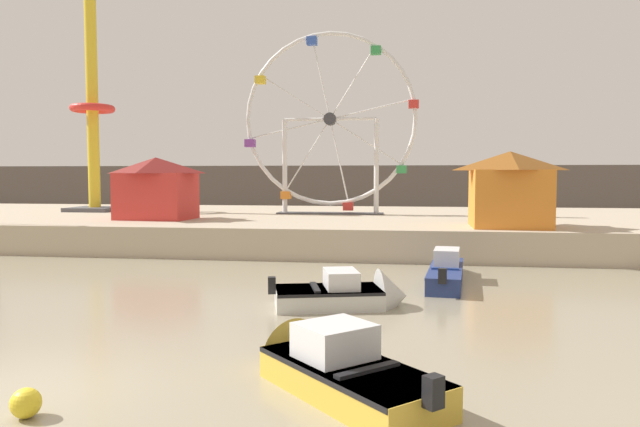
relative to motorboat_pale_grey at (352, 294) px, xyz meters
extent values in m
plane|color=gray|center=(-4.82, -7.02, -0.33)|extent=(240.00, 240.00, 0.00)
cube|color=#B7A88E|center=(-4.82, 16.96, 0.34)|extent=(110.00, 18.26, 1.33)
cube|color=#564C47|center=(-4.82, 37.65, 1.87)|extent=(140.00, 3.00, 4.40)
cube|color=silver|center=(-0.63, -0.17, -0.07)|extent=(3.11, 2.24, 0.51)
cube|color=black|center=(-0.63, -0.17, 0.15)|extent=(3.09, 2.26, 0.08)
cone|color=silver|center=(1.08, 0.28, -0.07)|extent=(1.13, 1.65, 1.50)
cube|color=black|center=(-2.09, -0.55, 0.30)|extent=(0.25, 0.28, 0.44)
cube|color=silver|center=(-0.29, -0.08, 0.43)|extent=(1.14, 1.44, 0.48)
cube|color=black|center=(-0.97, -0.26, 0.22)|extent=(0.50, 1.34, 0.06)
cube|color=navy|center=(2.72, 3.77, -0.05)|extent=(1.51, 4.72, 0.54)
cube|color=navy|center=(2.72, 3.77, 0.18)|extent=(1.53, 4.67, 0.08)
cone|color=navy|center=(3.04, 6.69, -0.05)|extent=(1.10, 1.37, 0.96)
cube|color=black|center=(2.46, 1.37, 0.33)|extent=(0.26, 0.22, 0.44)
cube|color=silver|center=(2.79, 4.35, 0.48)|extent=(0.96, 1.47, 0.53)
cube|color=navy|center=(2.66, 3.20, 0.25)|extent=(0.87, 0.25, 0.06)
cube|color=gold|center=(0.54, -6.45, -0.06)|extent=(3.33, 3.42, 0.53)
cube|color=black|center=(0.54, -6.45, 0.17)|extent=(3.32, 3.41, 0.08)
cone|color=gold|center=(-0.91, -4.89, -0.06)|extent=(1.61, 1.59, 1.33)
cube|color=black|center=(1.77, -7.75, 0.32)|extent=(0.31, 0.31, 0.44)
cube|color=silver|center=(0.26, -6.14, 0.49)|extent=(1.51, 1.51, 0.57)
cube|color=black|center=(0.83, -6.75, 0.24)|extent=(0.98, 0.93, 0.06)
torus|color=silver|center=(-2.81, 17.43, 6.36)|extent=(9.75, 0.24, 9.75)
cylinder|color=#38383D|center=(-2.81, 17.43, 6.36)|extent=(0.70, 0.50, 0.70)
cylinder|color=silver|center=(-0.50, 17.43, 6.88)|extent=(4.66, 0.08, 1.11)
cube|color=red|center=(1.82, 17.43, 7.11)|extent=(0.56, 0.48, 0.44)
cylinder|color=silver|center=(-1.54, 17.43, 8.37)|extent=(2.62, 0.08, 4.06)
cube|color=#33934C|center=(-0.27, 17.43, 10.09)|extent=(0.56, 0.48, 0.44)
cylinder|color=silver|center=(-3.33, 17.43, 8.68)|extent=(1.11, 0.08, 4.66)
cube|color=#3356B7|center=(-3.85, 17.43, 10.72)|extent=(0.56, 0.48, 0.44)
cylinder|color=silver|center=(-4.82, 17.43, 7.63)|extent=(4.06, 0.08, 2.62)
cube|color=yellow|center=(-6.83, 17.43, 8.63)|extent=(0.56, 0.48, 0.44)
cylinder|color=silver|center=(-5.13, 17.43, 5.84)|extent=(4.66, 0.08, 1.11)
cube|color=purple|center=(-7.45, 17.43, 5.04)|extent=(0.56, 0.48, 0.44)
cylinder|color=silver|center=(-4.09, 17.43, 4.35)|extent=(2.62, 0.08, 4.06)
cube|color=orange|center=(-5.36, 17.43, 2.07)|extent=(0.56, 0.48, 0.44)
cylinder|color=silver|center=(-2.30, 17.43, 4.04)|extent=(1.11, 0.08, 4.66)
cube|color=red|center=(-1.78, 17.43, 1.44)|extent=(0.56, 0.48, 0.44)
cylinder|color=silver|center=(-0.81, 17.43, 5.09)|extent=(4.06, 0.08, 2.62)
cube|color=#33934C|center=(1.20, 17.43, 3.53)|extent=(0.56, 0.48, 0.44)
cylinder|color=silver|center=(-5.43, 17.43, 3.68)|extent=(0.28, 0.28, 5.35)
cylinder|color=silver|center=(-0.20, 17.43, 3.68)|extent=(0.28, 0.28, 5.35)
cylinder|color=silver|center=(-2.81, 17.43, 6.36)|extent=(5.23, 0.18, 0.18)
cube|color=#4C4C51|center=(-2.81, 17.43, 1.05)|extent=(6.03, 1.20, 0.08)
cylinder|color=gold|center=(-17.48, 18.09, 7.76)|extent=(0.70, 0.70, 13.51)
torus|color=red|center=(-17.48, 18.09, 7.26)|extent=(2.64, 2.64, 0.44)
cube|color=#4C4C51|center=(-17.48, 18.09, 1.13)|extent=(2.80, 2.80, 0.24)
cube|color=orange|center=(5.77, 10.14, 2.22)|extent=(3.17, 3.03, 2.42)
pyramid|color=brown|center=(5.77, 10.14, 3.81)|extent=(3.49, 3.34, 0.80)
cube|color=red|center=(-10.93, 12.29, 2.16)|extent=(3.63, 2.81, 2.31)
pyramid|color=maroon|center=(-10.93, 12.29, 3.69)|extent=(4.00, 3.09, 0.80)
sphere|color=yellow|center=(-4.06, -7.91, -0.11)|extent=(0.44, 0.44, 0.44)
camera|label=1|loc=(1.36, -15.51, 3.19)|focal=32.88mm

